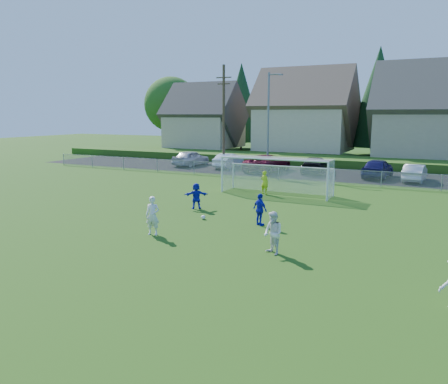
{
  "coord_description": "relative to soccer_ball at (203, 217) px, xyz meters",
  "views": [
    {
      "loc": [
        9.8,
        -11.65,
        5.32
      ],
      "look_at": [
        0.0,
        8.0,
        1.4
      ],
      "focal_mm": 35.0,
      "sensor_mm": 36.0,
      "label": 1
    }
  ],
  "objects": [
    {
      "name": "goalkeeper",
      "position": [
        0.21,
        8.11,
        0.69
      ],
      "size": [
        0.65,
        0.5,
        1.59
      ],
      "primitive_type": "imported",
      "rotation": [
        0.0,
        0.0,
        2.91
      ],
      "color": "#BFE61B",
      "rests_on": "ground"
    },
    {
      "name": "car_d",
      "position": [
        0.49,
        20.11,
        0.63
      ],
      "size": [
        2.55,
        5.26,
        1.48
      ],
      "primitive_type": "imported",
      "rotation": [
        0.0,
        0.0,
        3.24
      ],
      "color": "black",
      "rests_on": "ground"
    },
    {
      "name": "player_blue_a",
      "position": [
        3.07,
        0.15,
        0.67
      ],
      "size": [
        0.99,
        0.76,
        1.56
      ],
      "primitive_type": "imported",
      "rotation": [
        0.0,
        0.0,
        2.66
      ],
      "color": "#131CB8",
      "rests_on": "ground"
    },
    {
      "name": "car_b",
      "position": [
        -8.37,
        20.22,
        0.61
      ],
      "size": [
        1.57,
        4.38,
        1.44
      ],
      "primitive_type": "imported",
      "rotation": [
        0.0,
        0.0,
        3.15
      ],
      "color": "white",
      "rests_on": "ground"
    },
    {
      "name": "ground",
      "position": [
        0.89,
        -7.39,
        -0.11
      ],
      "size": [
        160.0,
        160.0,
        0.0
      ],
      "primitive_type": "plane",
      "color": "#193D0C",
      "rests_on": "ground"
    },
    {
      "name": "car_e",
      "position": [
        5.97,
        19.56,
        0.71
      ],
      "size": [
        2.32,
        4.97,
        1.65
      ],
      "primitive_type": "imported",
      "rotation": [
        0.0,
        0.0,
        3.06
      ],
      "color": "#151447",
      "rests_on": "ground"
    },
    {
      "name": "car_a",
      "position": [
        -12.71,
        20.13,
        0.69
      ],
      "size": [
        2.35,
        4.88,
        1.61
      ],
      "primitive_type": "imported",
      "rotation": [
        0.0,
        0.0,
        3.04
      ],
      "color": "#B8BAC0",
      "rests_on": "ground"
    },
    {
      "name": "asphalt_lot",
      "position": [
        0.89,
        20.11,
        -0.1
      ],
      "size": [
        60.0,
        60.0,
        0.0
      ],
      "primitive_type": "plane",
      "color": "black",
      "rests_on": "ground"
    },
    {
      "name": "soccer_ball",
      "position": [
        0.0,
        0.0,
        0.0
      ],
      "size": [
        0.22,
        0.22,
        0.22
      ],
      "primitive_type": "sphere",
      "color": "white",
      "rests_on": "ground"
    },
    {
      "name": "tree_row",
      "position": [
        1.94,
        41.34,
        6.8
      ],
      "size": [
        65.98,
        12.36,
        13.8
      ],
      "color": "#382616",
      "rests_on": "ground"
    },
    {
      "name": "grass_embankment",
      "position": [
        0.89,
        27.61,
        0.29
      ],
      "size": [
        70.0,
        6.0,
        0.8
      ],
      "primitive_type": "cube",
      "color": "#1E420F",
      "rests_on": "ground"
    },
    {
      "name": "player_white_b",
      "position": [
        5.16,
        -3.75,
        0.72
      ],
      "size": [
        1.03,
        0.98,
        1.67
      ],
      "primitive_type": "imported",
      "rotation": [
        0.0,
        0.0,
        -0.61
      ],
      "color": "white",
      "rests_on": "ground"
    },
    {
      "name": "player_blue_b",
      "position": [
        -1.6,
        2.07,
        0.63
      ],
      "size": [
        1.41,
        1.1,
        1.49
      ],
      "primitive_type": "imported",
      "rotation": [
        0.0,
        0.0,
        3.7
      ],
      "color": "#131CB8",
      "rests_on": "ground"
    },
    {
      "name": "car_f",
      "position": [
        8.92,
        18.84,
        0.58
      ],
      "size": [
        1.73,
        4.3,
        1.39
      ],
      "primitive_type": "imported",
      "rotation": [
        0.0,
        0.0,
        3.08
      ],
      "color": "silver",
      "rests_on": "ground"
    },
    {
      "name": "utility_pole",
      "position": [
        -8.61,
        19.61,
        5.04
      ],
      "size": [
        1.6,
        0.26,
        10.0
      ],
      "color": "#473321",
      "rests_on": "ground"
    },
    {
      "name": "houses_row",
      "position": [
        2.87,
        35.07,
        7.22
      ],
      "size": [
        53.9,
        11.45,
        13.27
      ],
      "color": "tan",
      "rests_on": "ground"
    },
    {
      "name": "streetlight",
      "position": [
        -3.55,
        18.61,
        4.73
      ],
      "size": [
        1.38,
        0.18,
        9.0
      ],
      "color": "slate",
      "rests_on": "ground"
    },
    {
      "name": "chainlink_fence",
      "position": [
        0.89,
        14.61,
        0.52
      ],
      "size": [
        52.06,
        0.06,
        1.2
      ],
      "color": "gray",
      "rests_on": "ground"
    },
    {
      "name": "soccer_goal",
      "position": [
        0.89,
        8.66,
        1.52
      ],
      "size": [
        7.42,
        1.9,
        2.5
      ],
      "color": "white",
      "rests_on": "ground"
    },
    {
      "name": "car_c",
      "position": [
        -3.87,
        19.33,
        0.69
      ],
      "size": [
        3.38,
        6.06,
        1.6
      ],
      "primitive_type": "imported",
      "rotation": [
        0.0,
        0.0,
        3.01
      ],
      "color": "#5A0A1D",
      "rests_on": "ground"
    },
    {
      "name": "player_white_a",
      "position": [
        -0.59,
        -3.54,
        0.76
      ],
      "size": [
        0.72,
        0.56,
        1.74
      ],
      "primitive_type": "imported",
      "rotation": [
        0.0,
        0.0,
        0.25
      ],
      "color": "white",
      "rests_on": "ground"
    }
  ]
}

